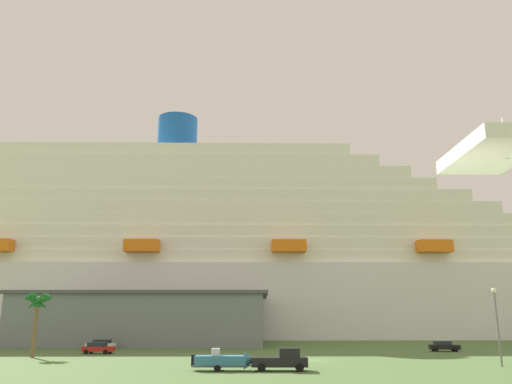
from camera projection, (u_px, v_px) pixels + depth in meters
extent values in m
plane|color=#4C6B38|center=(306.00, 346.00, 92.21)|extent=(600.00, 600.00, 0.00)
cube|color=white|center=(285.00, 302.00, 130.71)|extent=(196.89, 47.52, 17.58)
cube|color=white|center=(284.00, 262.00, 133.16)|extent=(173.37, 43.02, 3.03)
cube|color=white|center=(269.00, 251.00, 133.82)|extent=(166.30, 41.74, 3.03)
cube|color=white|center=(255.00, 239.00, 134.49)|extent=(156.27, 40.25, 3.03)
cube|color=white|center=(240.00, 228.00, 135.16)|extent=(147.02, 38.78, 3.03)
cube|color=white|center=(225.00, 217.00, 135.83)|extent=(138.38, 37.83, 3.03)
cube|color=white|center=(211.00, 205.00, 136.49)|extent=(132.18, 36.91, 3.03)
cube|color=white|center=(197.00, 194.00, 137.16)|extent=(123.14, 35.51, 3.03)
cube|color=white|center=(183.00, 184.00, 137.83)|extent=(118.58, 34.85, 3.03)
cube|color=white|center=(169.00, 173.00, 138.50)|extent=(110.82, 34.04, 3.03)
cube|color=white|center=(155.00, 162.00, 139.16)|extent=(104.29, 32.78, 3.03)
cube|color=white|center=(493.00, 151.00, 141.26)|extent=(22.38, 34.92, 4.00)
cylinder|color=#1959B2|center=(177.00, 138.00, 140.92)|extent=(11.83, 11.83, 11.11)
cylinder|color=silver|center=(505.00, 138.00, 142.27)|extent=(0.80, 0.80, 12.00)
cube|color=orange|center=(142.00, 246.00, 117.90)|extent=(8.25, 3.90, 2.80)
cube|color=orange|center=(289.00, 246.00, 118.37)|extent=(8.25, 3.90, 2.80)
cube|color=orange|center=(434.00, 246.00, 118.83)|extent=(8.25, 3.90, 2.80)
cube|color=slate|center=(149.00, 320.00, 100.11)|extent=(46.68, 31.03, 9.11)
cube|color=#4C4C51|center=(150.00, 295.00, 101.26)|extent=(48.55, 32.27, 0.60)
cube|color=black|center=(279.00, 362.00, 50.93)|extent=(5.72, 2.37, 0.90)
cube|color=black|center=(289.00, 353.00, 51.13)|extent=(2.14, 1.97, 0.90)
cube|color=#26333F|center=(296.00, 353.00, 51.11)|extent=(0.21, 1.68, 0.63)
cylinder|color=black|center=(298.00, 366.00, 51.78)|extent=(0.82, 0.33, 0.80)
cylinder|color=black|center=(300.00, 368.00, 49.83)|extent=(0.82, 0.33, 0.80)
cylinder|color=black|center=(261.00, 366.00, 51.80)|extent=(0.82, 0.33, 0.80)
cylinder|color=black|center=(262.00, 368.00, 49.86)|extent=(0.82, 0.33, 0.80)
cube|color=#595960|center=(220.00, 366.00, 50.88)|extent=(5.72, 2.09, 0.16)
cube|color=#595960|center=(254.00, 366.00, 50.86)|extent=(1.84, 0.24, 0.10)
cylinder|color=black|center=(219.00, 367.00, 51.77)|extent=(0.65, 0.26, 0.64)
cylinder|color=black|center=(217.00, 368.00, 49.92)|extent=(0.65, 0.26, 0.64)
cube|color=teal|center=(221.00, 360.00, 51.00)|extent=(5.22, 2.25, 0.90)
cone|color=teal|center=(250.00, 360.00, 50.98)|extent=(1.31, 1.79, 1.72)
cube|color=silver|center=(216.00, 352.00, 51.20)|extent=(0.87, 1.05, 0.70)
cube|color=black|center=(193.00, 360.00, 51.02)|extent=(0.39, 0.52, 1.10)
cylinder|color=brown|center=(35.00, 330.00, 67.85)|extent=(0.50, 0.50, 7.03)
cone|color=#1E6628|center=(40.00, 302.00, 68.63)|extent=(1.09, 3.38, 1.83)
cone|color=#1E6628|center=(41.00, 302.00, 68.92)|extent=(2.56, 3.08, 1.79)
cone|color=#1E6628|center=(39.00, 302.00, 69.09)|extent=(2.98, 0.76, 2.65)
cone|color=#1E6628|center=(38.00, 302.00, 69.07)|extent=(3.26, 2.01, 2.05)
cone|color=#1E6628|center=(35.00, 302.00, 68.86)|extent=(1.70, 3.20, 2.37)
cone|color=#1E6628|center=(34.00, 302.00, 68.64)|extent=(1.40, 3.01, 2.70)
cone|color=#1E6628|center=(35.00, 302.00, 68.37)|extent=(3.27, 2.03, 1.99)
cone|color=#1E6628|center=(36.00, 302.00, 68.32)|extent=(3.02, 1.04, 2.65)
cone|color=#1E6628|center=(39.00, 302.00, 68.46)|extent=(2.43, 3.06, 2.11)
sphere|color=#1E6628|center=(37.00, 303.00, 68.68)|extent=(1.10, 1.10, 1.10)
cylinder|color=slate|center=(498.00, 329.00, 55.72)|extent=(0.20, 0.20, 7.86)
sphere|color=#F9F2CC|center=(494.00, 290.00, 56.71)|extent=(0.56, 0.56, 0.56)
cube|color=white|center=(101.00, 345.00, 82.91)|extent=(4.61, 1.96, 0.70)
cube|color=#1E232D|center=(102.00, 341.00, 83.04)|extent=(2.60, 1.72, 0.55)
cylinder|color=black|center=(89.00, 348.00, 82.08)|extent=(0.67, 0.24, 0.66)
cylinder|color=black|center=(94.00, 347.00, 83.86)|extent=(0.67, 0.24, 0.66)
cylinder|color=black|center=(107.00, 348.00, 81.79)|extent=(0.67, 0.24, 0.66)
cylinder|color=black|center=(112.00, 347.00, 83.57)|extent=(0.67, 0.24, 0.66)
cube|color=black|center=(444.00, 347.00, 78.79)|extent=(4.54, 1.95, 0.70)
cube|color=#1E232D|center=(442.00, 343.00, 78.96)|extent=(2.57, 1.70, 0.55)
cylinder|color=black|center=(453.00, 349.00, 79.41)|extent=(0.67, 0.24, 0.66)
cylinder|color=black|center=(456.00, 350.00, 77.68)|extent=(0.67, 0.24, 0.66)
cylinder|color=black|center=(433.00, 349.00, 79.73)|extent=(0.67, 0.24, 0.66)
cylinder|color=black|center=(436.00, 350.00, 78.00)|extent=(0.67, 0.24, 0.66)
cube|color=red|center=(98.00, 349.00, 73.81)|extent=(4.45, 1.96, 0.70)
cube|color=#1E232D|center=(97.00, 344.00, 73.98)|extent=(2.51, 1.72, 0.55)
cylinder|color=black|center=(110.00, 351.00, 74.46)|extent=(0.67, 0.24, 0.66)
cylinder|color=black|center=(105.00, 352.00, 72.69)|extent=(0.67, 0.24, 0.66)
cylinder|color=black|center=(91.00, 351.00, 74.75)|extent=(0.67, 0.24, 0.66)
cylinder|color=black|center=(86.00, 352.00, 72.99)|extent=(0.67, 0.24, 0.66)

